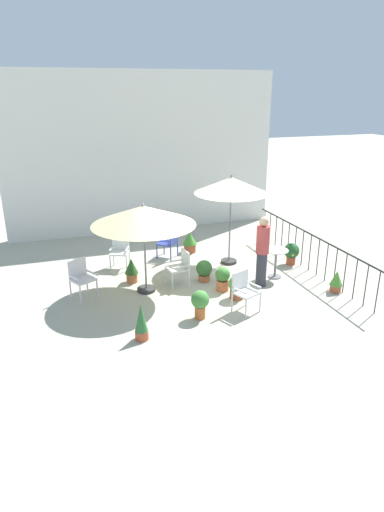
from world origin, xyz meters
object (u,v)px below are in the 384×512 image
object	(u,v)px
potted_plant_3	(223,278)
potted_plant_8	(190,241)
patio_chair_1	(170,241)
potted_plant_5	(131,269)
patio_umbrella_0	(231,186)
patio_chair_3	(180,265)
standing_person	(262,251)
patio_chair_4	(120,249)
patio_chair_0	(81,276)
potted_plant_2	(291,252)
patio_chair_2	(244,288)
patio_umbrella_1	(143,216)
potted_plant_4	(336,281)
potted_plant_6	(141,323)
potted_plant_0	(200,302)
cafe_table_0	(276,258)
potted_plant_1	(237,286)
potted_plant_7	(204,270)

from	to	relation	value
potted_plant_3	potted_plant_8	world-z (taller)	potted_plant_8
patio_chair_1	potted_plant_5	bearing A→B (deg)	-136.03
patio_umbrella_0	potted_plant_5	distance (m)	3.40
patio_chair_3	standing_person	size ratio (longest dim) A/B	0.50
patio_chair_4	patio_chair_1	bearing A→B (deg)	10.03
patio_chair_0	potted_plant_2	xyz separation A→B (m)	(5.68, 0.28, -0.20)
patio_umbrella_0	patio_chair_3	bearing A→B (deg)	-150.64
patio_chair_2	patio_chair_1	bearing A→B (deg)	99.50
patio_umbrella_1	patio_chair_2	world-z (taller)	patio_umbrella_1
potted_plant_4	potted_plant_6	size ratio (longest dim) A/B	0.70
potted_plant_0	potted_plant_5	bearing A→B (deg)	113.04
patio_chair_0	potted_plant_3	xyz separation A→B (m)	(3.24, -0.68, -0.23)
patio_chair_0	potted_plant_8	bearing A→B (deg)	32.22
potted_plant_2	potted_plant_5	xyz separation A→B (m)	(-4.41, 0.22, -0.01)
potted_plant_4	potted_plant_5	xyz separation A→B (m)	(-4.50, 2.13, 0.06)
patio_chair_0	potted_plant_6	world-z (taller)	patio_chair_0
cafe_table_0	standing_person	xyz separation A→B (m)	(-0.58, -0.34, 0.40)
patio_umbrella_1	potted_plant_2	world-z (taller)	patio_umbrella_1
patio_chair_2	potted_plant_5	world-z (taller)	patio_chair_2
potted_plant_3	standing_person	xyz separation A→B (m)	(1.00, -0.04, 0.60)
potted_plant_0	potted_plant_2	xyz separation A→B (m)	(3.42, 2.10, -0.02)
patio_umbrella_0	potted_plant_0	distance (m)	3.77
patio_chair_4	potted_plant_2	xyz separation A→B (m)	(4.49, -1.30, -0.18)
patio_umbrella_0	potted_plant_8	world-z (taller)	patio_umbrella_0
patio_chair_1	potted_plant_1	world-z (taller)	patio_chair_1
patio_chair_3	patio_chair_2	bearing A→B (deg)	-63.57
potted_plant_2	potted_plant_8	xyz separation A→B (m)	(-2.33, 1.83, -0.02)
patio_chair_2	potted_plant_2	size ratio (longest dim) A/B	1.49
potted_plant_1	potted_plant_4	world-z (taller)	potted_plant_1
patio_chair_2	potted_plant_6	xyz separation A→B (m)	(-2.37, -0.46, -0.16)
patio_chair_0	patio_chair_4	world-z (taller)	patio_chair_0
patio_umbrella_0	cafe_table_0	world-z (taller)	patio_umbrella_0
potted_plant_0	potted_plant_6	world-z (taller)	potted_plant_6
patio_chair_2	potted_plant_5	xyz separation A→B (m)	(-2.00, 2.30, -0.19)
patio_chair_0	potted_plant_7	world-z (taller)	patio_chair_0
potted_plant_4	patio_chair_2	bearing A→B (deg)	-176.10
potted_plant_2	potted_plant_7	size ratio (longest dim) A/B	1.10
patio_chair_2	patio_umbrella_0	bearing A→B (deg)	73.05
patio_chair_2	potted_plant_0	size ratio (longest dim) A/B	1.43
patio_umbrella_0	potted_plant_5	world-z (taller)	patio_umbrella_0
patio_chair_3	potted_plant_8	bearing A→B (deg)	65.80
patio_umbrella_1	patio_chair_0	bearing A→B (deg)	175.09
cafe_table_0	patio_chair_1	bearing A→B (deg)	134.31
patio_umbrella_0	cafe_table_0	size ratio (longest dim) A/B	3.28
potted_plant_0	potted_plant_5	world-z (taller)	potted_plant_5
patio_umbrella_0	patio_chair_3	size ratio (longest dim) A/B	2.81
patio_chair_3	potted_plant_5	xyz separation A→B (m)	(-1.12, 0.53, -0.16)
potted_plant_4	patio_umbrella_0	bearing A→B (deg)	123.08
patio_umbrella_0	patio_chair_2	world-z (taller)	patio_umbrella_0
potted_plant_6	potted_plant_7	bearing A→B (deg)	46.74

